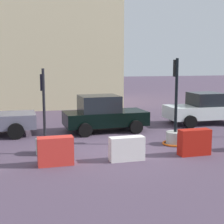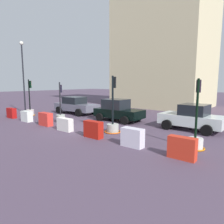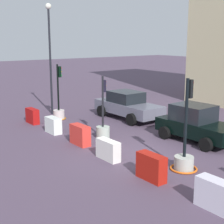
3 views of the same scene
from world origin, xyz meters
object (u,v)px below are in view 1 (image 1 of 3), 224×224
object	(u,v)px
traffic_light_1	(45,140)
traffic_light_2	(175,132)
car_black_sedan	(103,114)
construction_barrier_2	(55,151)
construction_barrier_4	(194,142)
car_white_van	(204,109)
construction_barrier_3	(127,149)

from	to	relation	value
traffic_light_1	traffic_light_2	size ratio (longest dim) A/B	0.89
car_black_sedan	construction_barrier_2	bearing A→B (deg)	-120.00
construction_barrier_4	car_white_van	world-z (taller)	car_white_van
construction_barrier_2	construction_barrier_3	world-z (taller)	construction_barrier_2
traffic_light_1	construction_barrier_2	world-z (taller)	traffic_light_1
traffic_light_2	car_black_sedan	bearing A→B (deg)	123.66
car_white_van	car_black_sedan	size ratio (longest dim) A/B	1.01
traffic_light_1	car_white_van	bearing A→B (deg)	24.07
construction_barrier_3	traffic_light_1	bearing A→B (deg)	148.79
traffic_light_2	construction_barrier_3	distance (m)	2.98
traffic_light_1	traffic_light_2	world-z (taller)	traffic_light_2
construction_barrier_2	construction_barrier_3	xyz separation A→B (m)	(2.31, -0.12, -0.05)
car_white_van	traffic_light_1	bearing A→B (deg)	-155.93
construction_barrier_2	car_white_van	distance (m)	9.74
car_black_sedan	traffic_light_1	bearing A→B (deg)	-131.87
construction_barrier_4	construction_barrier_2	bearing A→B (deg)	178.72
construction_barrier_2	construction_barrier_3	distance (m)	2.31
traffic_light_2	car_white_van	distance (m)	5.04
car_white_van	traffic_light_2	bearing A→B (deg)	-132.62
construction_barrier_2	traffic_light_2	bearing A→B (deg)	17.16
construction_barrier_3	construction_barrier_4	bearing A→B (deg)	0.23
construction_barrier_2	car_black_sedan	world-z (taller)	car_black_sedan
traffic_light_1	construction_barrier_3	xyz separation A→B (m)	(2.53, -1.53, -0.11)
traffic_light_1	construction_barrier_2	distance (m)	1.44
construction_barrier_3	construction_barrier_2	bearing A→B (deg)	177.12
construction_barrier_4	car_white_van	xyz separation A→B (m)	(3.45, 5.30, 0.33)
car_black_sedan	car_white_van	bearing A→B (deg)	5.32
construction_barrier_3	car_black_sedan	size ratio (longest dim) A/B	0.30
car_white_van	car_black_sedan	bearing A→B (deg)	-174.68
traffic_light_2	construction_barrier_3	xyz separation A→B (m)	(-2.51, -1.60, -0.11)
construction_barrier_4	car_black_sedan	world-z (taller)	car_black_sedan
traffic_light_1	construction_barrier_3	world-z (taller)	traffic_light_1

